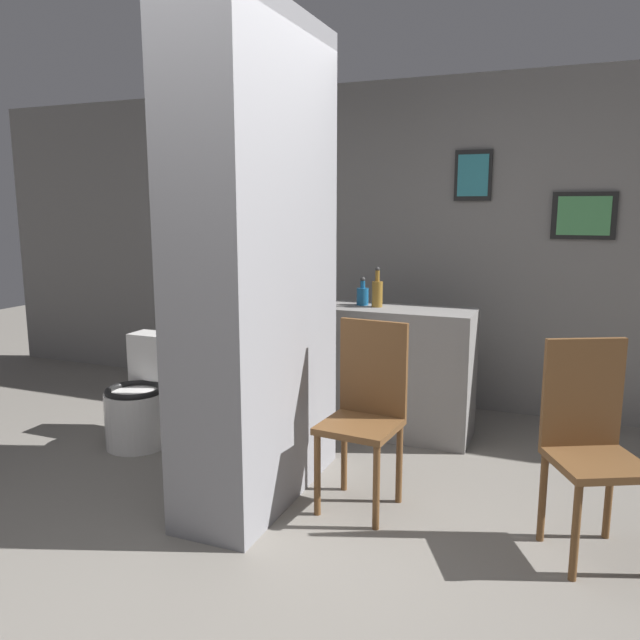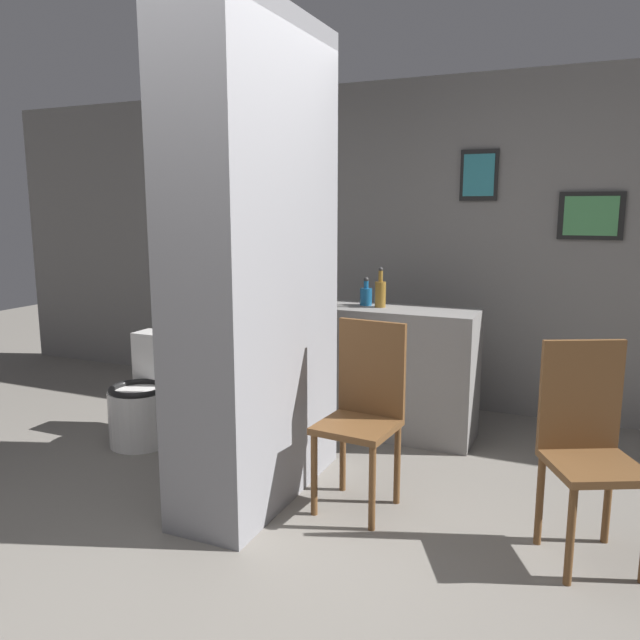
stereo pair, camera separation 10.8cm
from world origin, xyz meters
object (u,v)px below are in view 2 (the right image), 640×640
at_px(bottle_tall, 380,293).
at_px(chair_by_doorway, 587,443).
at_px(bicycle, 283,377).
at_px(toilet, 146,399).
at_px(chair_near_pillar, 363,407).

bearing_deg(bottle_tall, chair_by_doorway, -40.36).
bearing_deg(chair_by_doorway, bicycle, 128.05).
bearing_deg(bottle_tall, bicycle, -164.44).
height_order(toilet, chair_near_pillar, chair_near_pillar).
distance_m(chair_by_doorway, bicycle, 2.31).
height_order(chair_near_pillar, bottle_tall, bottle_tall).
height_order(chair_by_doorway, bottle_tall, bottle_tall).
xyz_separation_m(chair_by_doorway, bottle_tall, (-1.39, 1.18, 0.47)).
xyz_separation_m(chair_near_pillar, chair_by_doorway, (1.11, -0.07, 0.00)).
bearing_deg(bicycle, bottle_tall, 15.56).
relative_size(bicycle, bottle_tall, 5.98).
bearing_deg(bicycle, chair_near_pillar, -43.97).
bearing_deg(bottle_tall, chair_near_pillar, -75.88).
bearing_deg(toilet, chair_near_pillar, -9.38).
bearing_deg(chair_by_doorway, bottle_tall, 113.31).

